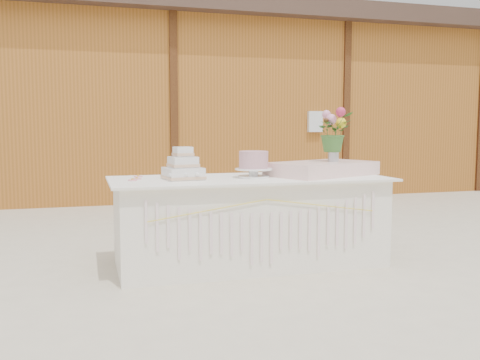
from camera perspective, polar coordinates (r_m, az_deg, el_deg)
name	(u,v)px	position (r m, az deg, el deg)	size (l,w,h in m)	color
ground	(250,264)	(4.78, 1.02, -8.96)	(80.00, 80.00, 0.00)	beige
barn	(156,103)	(10.51, -8.92, 8.16)	(12.60, 4.60, 3.30)	#9E5C21
cake_table	(250,221)	(4.69, 1.05, -4.40)	(2.40, 1.00, 0.77)	white
wedding_cake	(183,168)	(4.49, -6.09, 1.24)	(0.35, 0.35, 0.27)	white
pink_cake_stand	(254,163)	(4.62, 1.46, 1.84)	(0.32, 0.32, 0.23)	white
satin_runner	(322,169)	(4.92, 8.74, 1.21)	(0.97, 0.56, 0.12)	#FFD1CD
flower_vase	(333,154)	(5.00, 9.92, 2.74)	(0.10, 0.10, 0.14)	silver
bouquet	(334,127)	(4.99, 9.97, 5.64)	(0.33, 0.29, 0.37)	#366829
loose_flowers	(132,178)	(4.60, -11.43, 0.22)	(0.15, 0.37, 0.02)	pink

